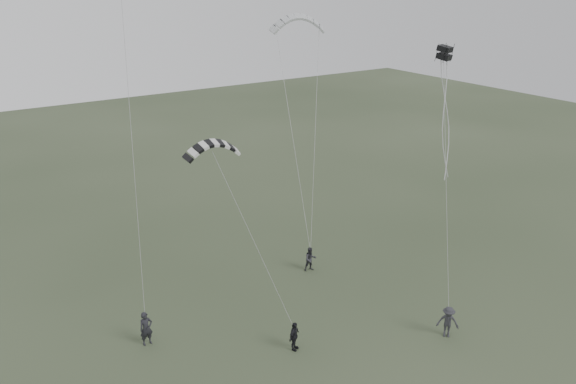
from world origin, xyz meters
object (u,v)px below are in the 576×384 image
kite_box (445,53)px  flyer_far (448,322)px  kite_striped (212,143)px  flyer_right (310,259)px  kite_pale_large (298,17)px  flyer_left (146,329)px  flyer_center (294,336)px

kite_box → flyer_far: bearing=-144.5°
kite_striped → kite_box: (14.36, -1.16, 3.36)m
flyer_right → flyer_far: (1.94, -10.17, 0.08)m
kite_pale_large → flyer_right: bearing=-97.1°
flyer_far → kite_striped: bearing=-166.1°
kite_striped → kite_pale_large: bearing=44.2°
flyer_right → flyer_left: bearing=-157.9°
kite_pale_large → flyer_center: bearing=-104.5°
flyer_right → kite_pale_large: kite_pale_large is taller
flyer_left → flyer_far: flyer_left is taller
flyer_far → kite_pale_large: size_ratio=0.47×
flyer_left → kite_box: kite_box is taller
flyer_right → kite_box: size_ratio=2.26×
flyer_left → kite_striped: size_ratio=0.70×
flyer_right → kite_striped: (-8.45, -3.44, 10.24)m
flyer_left → kite_pale_large: size_ratio=0.50×
flyer_right → flyer_far: size_ratio=0.92×
flyer_center → kite_pale_large: 22.12m
kite_box → flyer_left: bearing=152.0°
flyer_right → kite_pale_large: (3.52, 6.78, 15.04)m
flyer_center → kite_pale_large: (9.24, 13.30, 15.06)m
kite_striped → flyer_right: bearing=25.9°
flyer_left → kite_striped: kite_striped is taller
flyer_far → kite_box: size_ratio=2.46×
flyer_left → kite_striped: 10.86m
flyer_right → flyer_far: flyer_far is taller
flyer_center → kite_box: kite_box is taller
flyer_left → kite_pale_large: (15.56, 8.53, 14.92)m
flyer_right → flyer_far: 10.35m
flyer_left → flyer_right: 12.17m
flyer_left → kite_box: (17.95, -2.86, 13.48)m
kite_pale_large → flyer_left: bearing=-131.0°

